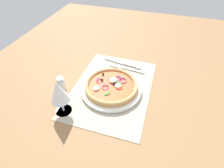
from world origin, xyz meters
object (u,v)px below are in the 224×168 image
Objects in this scene: plate at (111,88)px; pepper_shaker at (61,84)px; wine_glass at (59,93)px; pizza at (111,85)px; knife at (122,63)px; fork at (125,68)px.

pepper_shaker is at bearing 106.16° from plate.
wine_glass reaches higher than pepper_shaker.
plate is at bearing -73.84° from pepper_shaker.
pizza is 3.45× the size of pepper_shaker.
knife is 33.20cm from pepper_shaker.
wine_glass reaches higher than plate.
fork is 37.90cm from wine_glass.
knife is (3.95, 2.51, 0.03)cm from fork.
plate is 21.38cm from pepper_shaker.
pizza is at bearing -40.81° from wine_glass.
pepper_shaker is (10.47, 6.23, -6.82)cm from wine_glass.
plate is at bearing 102.12° from knife.
pepper_shaker reaches higher than pizza.
pizza is 21.29cm from pepper_shaker.
knife is at bearing -37.03° from pepper_shaker.
wine_glass is (-16.45, 14.20, 7.23)cm from pizza.
fork is 0.90× the size of knife.
pizza is 20.57cm from knife.
knife is 40.46cm from wine_glass.
pepper_shaker is (-5.98, 20.43, 0.41)cm from pizza.
knife is (20.44, 0.51, -2.18)cm from pizza.
pizza is at bearing -7.93° from plate.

